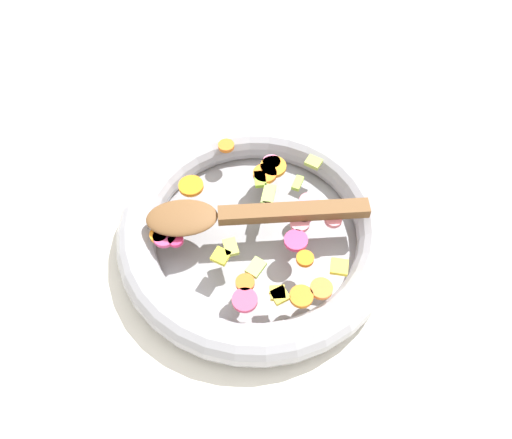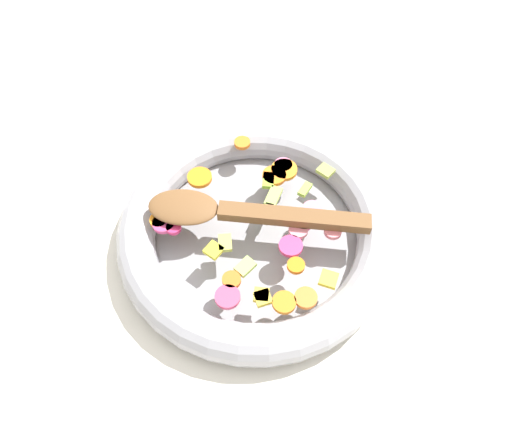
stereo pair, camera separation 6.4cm
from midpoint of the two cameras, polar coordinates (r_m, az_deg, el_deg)
The scene contains 4 objects.
ground_plane at distance 0.68m, azimuth -2.68°, elevation -2.58°, with size 4.00×4.00×0.00m, color silver.
skillet at distance 0.66m, azimuth -2.76°, elevation -1.57°, with size 0.37×0.37×0.05m.
chopped_vegetables at distance 0.63m, azimuth -2.13°, elevation -0.49°, with size 0.28×0.26×0.01m.
wooden_spoon at distance 0.63m, azimuth -5.54°, elevation 0.31°, with size 0.19×0.26×0.01m.
Camera 1 is at (-0.29, 0.22, 0.58)m, focal length 35.00 mm.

